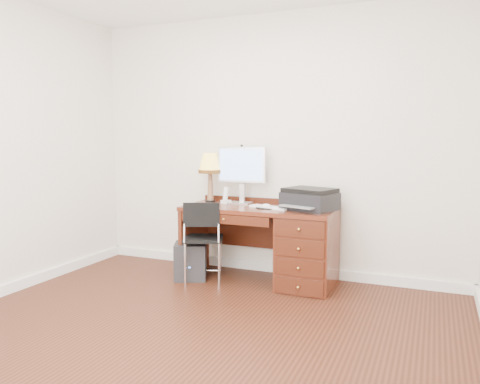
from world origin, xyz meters
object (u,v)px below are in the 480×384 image
at_px(desk, 290,243).
at_px(chair, 200,233).
at_px(printer, 310,199).
at_px(monitor, 242,168).
at_px(leg_lamp, 210,166).
at_px(equipment_box, 190,261).
at_px(phone, 226,199).

distance_m(desk, chair, 0.89).
bearing_deg(printer, desk, -160.01).
xyz_separation_m(desk, monitor, (-0.58, 0.17, 0.71)).
xyz_separation_m(leg_lamp, equipment_box, (-0.06, -0.35, -0.95)).
bearing_deg(leg_lamp, printer, -7.17).
bearing_deg(desk, chair, -160.43).
distance_m(desk, printer, 0.48).
height_order(monitor, printer, monitor).
bearing_deg(leg_lamp, monitor, 4.10).
xyz_separation_m(monitor, equipment_box, (-0.41, -0.37, -0.94)).
bearing_deg(phone, desk, 12.61).
bearing_deg(phone, chair, -85.21).
height_order(desk, printer, printer).
height_order(leg_lamp, equipment_box, leg_lamp).
distance_m(desk, monitor, 0.93).
relative_size(desk, printer, 2.69).
distance_m(printer, leg_lamp, 1.16).
distance_m(printer, phone, 0.92).
relative_size(monitor, printer, 1.05).
xyz_separation_m(monitor, chair, (-0.25, -0.47, -0.62)).
bearing_deg(desk, printer, 0.95).
bearing_deg(monitor, phone, -155.40).
xyz_separation_m(printer, leg_lamp, (-1.12, 0.14, 0.28)).
distance_m(monitor, printer, 0.83).
distance_m(phone, equipment_box, 0.73).
height_order(chair, equipment_box, chair).
bearing_deg(chair, printer, -6.70).
bearing_deg(equipment_box, desk, -12.99).
xyz_separation_m(printer, chair, (-1.02, -0.30, -0.35)).
distance_m(monitor, chair, 0.82).
bearing_deg(equipment_box, printer, -14.64).
xyz_separation_m(phone, equipment_box, (-0.26, -0.30, -0.62)).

